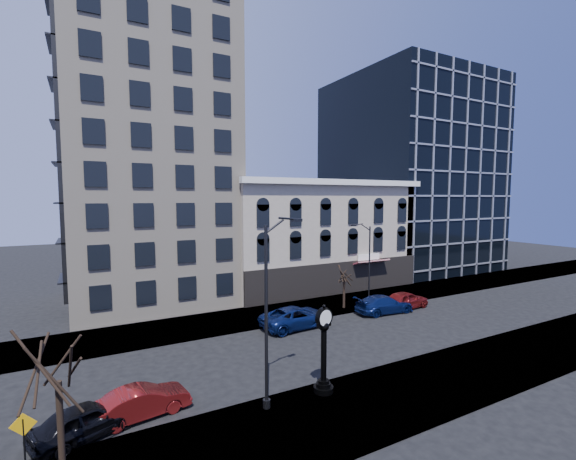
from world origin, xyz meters
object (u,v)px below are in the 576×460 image
car_near_b (143,402)px  car_near_a (86,420)px  street_clock (324,353)px  warning_sign (24,435)px  street_lamp_near (278,261)px

car_near_b → car_near_a: bearing=93.3°
street_clock → warning_sign: bearing=169.2°
street_lamp_near → warning_sign: bearing=173.5°
street_clock → car_near_b: (-8.88, 2.33, -1.55)m
car_near_b → street_clock: bearing=-113.5°
warning_sign → street_lamp_near: bearing=2.7°
street_clock → car_near_b: size_ratio=1.08×
car_near_a → car_near_b: size_ratio=1.01×
street_clock → warning_sign: (-13.28, -0.41, -0.34)m
street_clock → car_near_a: size_ratio=1.07×
street_lamp_near → car_near_a: street_lamp_near is taller
warning_sign → car_near_a: bearing=48.1°
street_lamp_near → car_near_b: street_lamp_near is taller
warning_sign → car_near_b: (4.40, 2.74, -1.21)m
street_lamp_near → warning_sign: (-10.60, -0.53, -5.46)m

